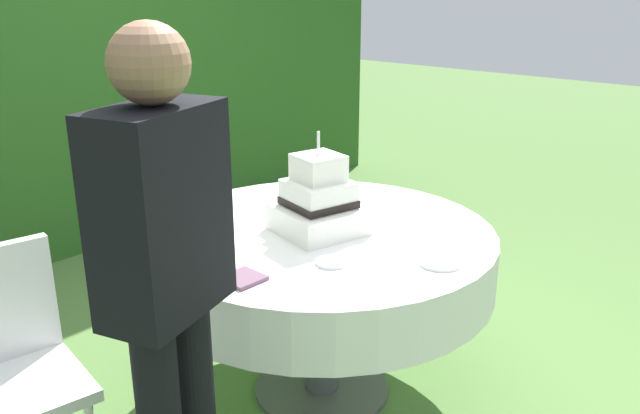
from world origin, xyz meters
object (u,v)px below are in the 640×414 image
(napkin_stack, at_px, (243,278))
(garden_chair, at_px, (7,359))
(serving_plate_near, at_px, (440,263))
(cake_table, at_px, (322,258))
(serving_plate_far, at_px, (331,262))
(standing_person, at_px, (167,283))
(wedding_cake, at_px, (319,203))

(napkin_stack, height_order, garden_chair, garden_chair)
(serving_plate_near, height_order, napkin_stack, napkin_stack)
(cake_table, distance_m, serving_plate_far, 0.35)
(napkin_stack, bearing_deg, standing_person, -157.97)
(wedding_cake, height_order, garden_chair, wedding_cake)
(napkin_stack, relative_size, garden_chair, 0.14)
(serving_plate_near, relative_size, serving_plate_far, 1.34)
(cake_table, distance_m, napkin_stack, 0.55)
(standing_person, bearing_deg, garden_chair, 108.81)
(standing_person, bearing_deg, wedding_cake, 17.05)
(standing_person, bearing_deg, napkin_stack, 22.03)
(serving_plate_far, xyz_separation_m, napkin_stack, (-0.30, 0.13, 0.00))
(wedding_cake, bearing_deg, garden_chair, 163.41)
(garden_chair, height_order, standing_person, standing_person)
(cake_table, bearing_deg, serving_plate_near, -87.10)
(standing_person, bearing_deg, cake_table, 16.55)
(cake_table, xyz_separation_m, serving_plate_near, (0.03, -0.53, 0.13))
(wedding_cake, height_order, napkin_stack, wedding_cake)
(wedding_cake, relative_size, garden_chair, 0.45)
(garden_chair, xyz_separation_m, standing_person, (0.21, -0.61, 0.39))
(garden_chair, bearing_deg, serving_plate_near, -36.75)
(serving_plate_near, xyz_separation_m, serving_plate_far, (-0.25, 0.29, 0.00))
(wedding_cake, xyz_separation_m, serving_plate_far, (-0.21, -0.25, -0.11))
(napkin_stack, bearing_deg, serving_plate_far, -23.99)
(serving_plate_near, xyz_separation_m, standing_person, (-0.95, 0.25, 0.18))
(cake_table, height_order, napkin_stack, napkin_stack)
(serving_plate_far, height_order, garden_chair, garden_chair)
(cake_table, bearing_deg, standing_person, -163.45)
(serving_plate_near, bearing_deg, wedding_cake, 94.40)
(garden_chair, bearing_deg, napkin_stack, -36.23)
(cake_table, bearing_deg, garden_chair, 163.41)
(serving_plate_far, distance_m, napkin_stack, 0.32)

